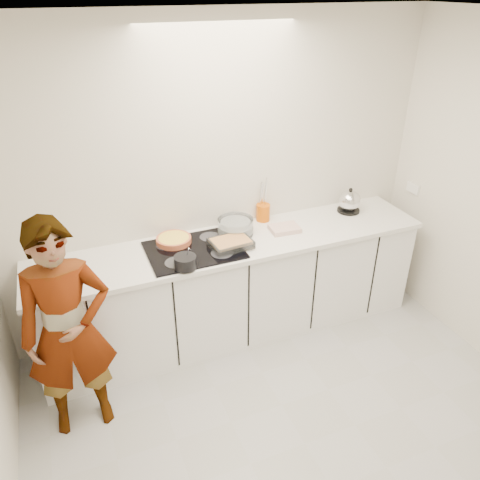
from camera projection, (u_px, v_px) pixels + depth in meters
name	position (u px, v px, depth m)	size (l,w,h in m)	color
floor	(305.00, 444.00, 3.16)	(3.60, 3.20, 0.00)	#B2B2B2
ceiling	(348.00, 21.00, 1.90)	(3.60, 3.20, 0.00)	white
wall_back	(220.00, 182.00, 3.83)	(3.60, 0.00, 2.60)	silver
base_cabinets	(235.00, 290.00, 3.99)	(3.20, 0.58, 0.87)	white
countertop	(235.00, 243.00, 3.77)	(3.24, 0.64, 0.04)	white
hob	(194.00, 250.00, 3.62)	(0.72, 0.54, 0.01)	black
tart_dish	(174.00, 240.00, 3.70)	(0.34, 0.34, 0.05)	#C45D3A
saucepan	(185.00, 262.00, 3.37)	(0.18, 0.18, 0.16)	black
baking_dish	(231.00, 243.00, 3.64)	(0.33, 0.26, 0.06)	silver
mixing_bowl	(235.00, 227.00, 3.84)	(0.35, 0.35, 0.14)	silver
tea_towel	(285.00, 229.00, 3.91)	(0.24, 0.18, 0.04)	white
kettle	(349.00, 202.00, 4.20)	(0.24, 0.24, 0.23)	black
utensil_crock	(263.00, 212.00, 4.05)	(0.12, 0.12, 0.15)	#D85C04
cook	(68.00, 331.00, 2.97)	(0.58, 0.38, 1.58)	white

